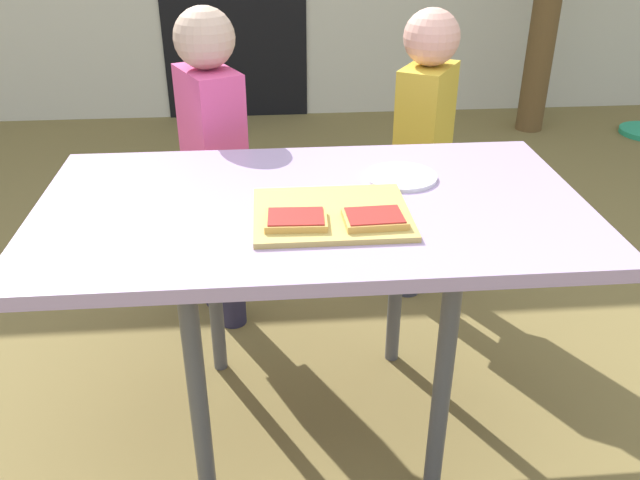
% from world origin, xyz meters
% --- Properties ---
extents(ground_plane, '(16.00, 16.00, 0.00)m').
position_xyz_m(ground_plane, '(0.00, 0.00, 0.00)').
color(ground_plane, olive).
extents(dining_table, '(1.29, 0.73, 0.69)m').
position_xyz_m(dining_table, '(0.00, 0.00, 0.63)').
color(dining_table, '#AF92BE').
rests_on(dining_table, ground).
extents(cutting_board, '(0.35, 0.28, 0.01)m').
position_xyz_m(cutting_board, '(0.04, -0.08, 0.70)').
color(cutting_board, tan).
rests_on(cutting_board, dining_table).
extents(pizza_slice_near_right, '(0.14, 0.10, 0.02)m').
position_xyz_m(pizza_slice_near_right, '(0.12, -0.14, 0.71)').
color(pizza_slice_near_right, '#E5A84D').
rests_on(pizza_slice_near_right, cutting_board).
extents(pizza_slice_near_left, '(0.14, 0.10, 0.02)m').
position_xyz_m(pizza_slice_near_left, '(-0.04, -0.14, 0.71)').
color(pizza_slice_near_left, '#E5A84D').
rests_on(pizza_slice_near_left, cutting_board).
extents(plate_white_right, '(0.18, 0.18, 0.01)m').
position_xyz_m(plate_white_right, '(0.23, 0.12, 0.70)').
color(plate_white_right, white).
rests_on(plate_white_right, dining_table).
extents(child_left, '(0.23, 0.28, 1.05)m').
position_xyz_m(child_left, '(-0.27, 0.58, 0.61)').
color(child_left, '#27243D').
rests_on(child_left, ground).
extents(child_right, '(0.24, 0.28, 1.01)m').
position_xyz_m(child_right, '(0.44, 0.72, 0.59)').
color(child_right, '#393A47').
rests_on(child_right, ground).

